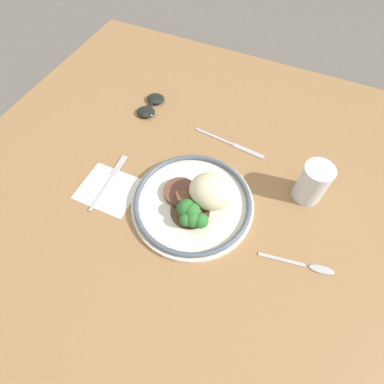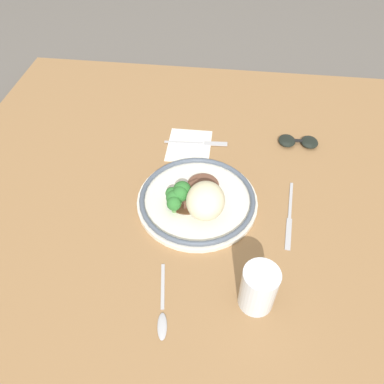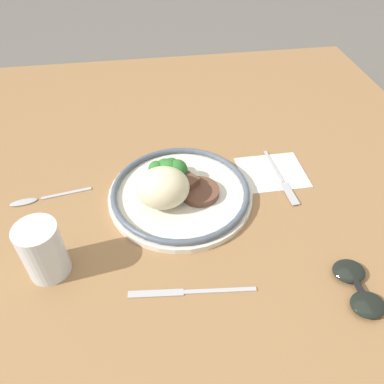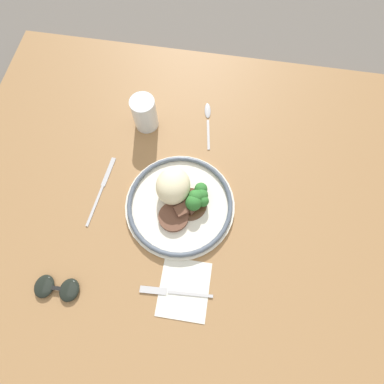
{
  "view_description": "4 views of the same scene",
  "coord_description": "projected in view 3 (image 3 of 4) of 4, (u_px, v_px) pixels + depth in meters",
  "views": [
    {
      "loc": [
        0.19,
        -0.3,
        0.66
      ],
      "look_at": [
        0.04,
        0.03,
        0.09
      ],
      "focal_mm": 28.0,
      "sensor_mm": 36.0,
      "label": 1
    },
    {
      "loc": [
        0.63,
        0.08,
        0.73
      ],
      "look_at": [
        0.06,
        0.01,
        0.1
      ],
      "focal_mm": 35.0,
      "sensor_mm": 36.0,
      "label": 2
    },
    {
      "loc": [
        0.11,
        0.56,
        0.58
      ],
      "look_at": [
        0.03,
        0.04,
        0.08
      ],
      "focal_mm": 35.0,
      "sensor_mm": 36.0,
      "label": 3
    },
    {
      "loc": [
        -0.19,
        -0.05,
        0.8
      ],
      "look_at": [
        0.07,
        -0.01,
        0.1
      ],
      "focal_mm": 28.0,
      "sensor_mm": 36.0,
      "label": 4
    }
  ],
  "objects": [
    {
      "name": "dining_table",
      "position": [
        202.0,
        197.0,
        0.79
      ],
      "size": [
        1.17,
        1.29,
        0.05
      ],
      "color": "olive",
      "rests_on": "ground"
    },
    {
      "name": "fork",
      "position": [
        283.0,
        182.0,
        0.78
      ],
      "size": [
        0.02,
        0.18,
        0.0
      ],
      "rotation": [
        0.0,
        0.0,
        1.63
      ],
      "color": "#ADADB2",
      "rests_on": "napkin"
    },
    {
      "name": "sunglasses",
      "position": [
        358.0,
        287.0,
        0.59
      ],
      "size": [
        0.06,
        0.11,
        0.02
      ],
      "rotation": [
        0.0,
        0.0,
        0.02
      ],
      "color": "black",
      "rests_on": "dining_table"
    },
    {
      "name": "ground_plane",
      "position": [
        202.0,
        205.0,
        0.81
      ],
      "size": [
        8.0,
        8.0,
        0.0
      ],
      "primitive_type": "plane",
      "color": "#5B5651"
    },
    {
      "name": "plate",
      "position": [
        176.0,
        189.0,
        0.74
      ],
      "size": [
        0.29,
        0.29,
        0.09
      ],
      "color": "silver",
      "rests_on": "dining_table"
    },
    {
      "name": "juice_glass",
      "position": [
        44.0,
        253.0,
        0.6
      ],
      "size": [
        0.07,
        0.07,
        0.1
      ],
      "color": "yellow",
      "rests_on": "dining_table"
    },
    {
      "name": "spoon",
      "position": [
        35.0,
        200.0,
        0.75
      ],
      "size": [
        0.16,
        0.04,
        0.01
      ],
      "rotation": [
        0.0,
        0.0,
        0.16
      ],
      "color": "#ADADB2",
      "rests_on": "dining_table"
    },
    {
      "name": "napkin",
      "position": [
        272.0,
        172.0,
        0.81
      ],
      "size": [
        0.14,
        0.12,
        0.0
      ],
      "color": "silver",
      "rests_on": "dining_table"
    },
    {
      "name": "knife",
      "position": [
        187.0,
        292.0,
        0.59
      ],
      "size": [
        0.2,
        0.03,
        0.0
      ],
      "rotation": [
        0.0,
        0.0,
        -0.1
      ],
      "color": "#ADADB2",
      "rests_on": "dining_table"
    }
  ]
}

